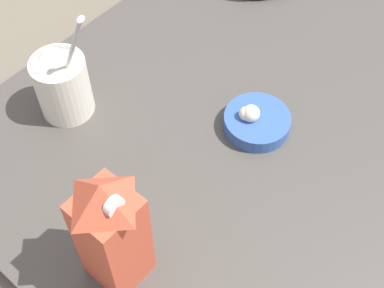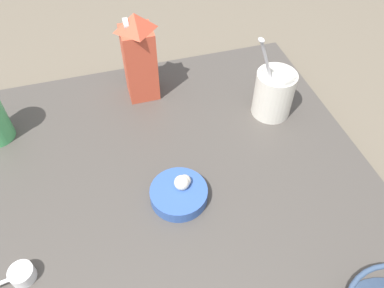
% 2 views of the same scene
% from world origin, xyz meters
% --- Properties ---
extents(ground_plane, '(6.00, 6.00, 0.00)m').
position_xyz_m(ground_plane, '(0.00, 0.00, 0.00)').
color(ground_plane, '#665B4C').
extents(countertop, '(1.18, 1.18, 0.04)m').
position_xyz_m(countertop, '(0.00, 0.00, 0.02)').
color(countertop, '#47423D').
rests_on(countertop, ground_plane).
extents(milk_carton, '(0.08, 0.08, 0.25)m').
position_xyz_m(milk_carton, '(-0.46, 0.11, 0.17)').
color(milk_carton, '#CC4C33').
rests_on(milk_carton, countertop).
extents(yogurt_tub, '(0.11, 0.14, 0.26)m').
position_xyz_m(yogurt_tub, '(-0.28, 0.43, 0.11)').
color(yogurt_tub, silver).
rests_on(yogurt_tub, countertop).
extents(garlic_bowl, '(0.13, 0.13, 0.06)m').
position_xyz_m(garlic_bowl, '(-0.08, 0.11, 0.06)').
color(garlic_bowl, '#3356A3').
rests_on(garlic_bowl, countertop).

